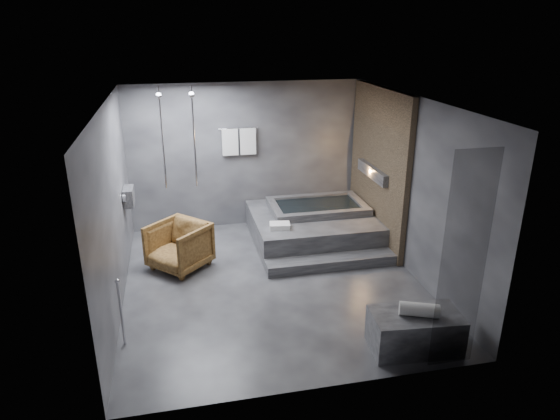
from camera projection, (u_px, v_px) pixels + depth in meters
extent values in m
plane|color=#29292B|center=(272.00, 281.00, 7.85)|extent=(5.00, 5.00, 0.00)
cube|color=#454547|center=(271.00, 102.00, 6.86)|extent=(4.50, 5.00, 0.04)
cube|color=#323237|center=(247.00, 156.00, 9.64)|extent=(4.50, 0.04, 2.80)
cube|color=#323237|center=(320.00, 277.00, 5.07)|extent=(4.50, 0.04, 2.80)
cube|color=#323237|center=(113.00, 209.00, 6.91)|extent=(0.04, 5.00, 2.80)
cube|color=#323237|center=(413.00, 188.00, 7.80)|extent=(0.04, 5.00, 2.80)
cube|color=#8D7352|center=(378.00, 167.00, 8.93)|extent=(0.10, 2.40, 2.78)
cube|color=#FF9938|center=(373.00, 172.00, 8.95)|extent=(0.14, 1.20, 0.20)
cube|color=slate|center=(129.00, 196.00, 8.32)|extent=(0.16, 0.42, 0.30)
imported|color=beige|center=(129.00, 201.00, 8.24)|extent=(0.08, 0.08, 0.21)
imported|color=beige|center=(130.00, 199.00, 8.44)|extent=(0.07, 0.07, 0.15)
cylinder|color=silver|center=(194.00, 138.00, 8.85)|extent=(0.04, 0.04, 1.80)
cylinder|color=silver|center=(162.00, 139.00, 8.75)|extent=(0.04, 0.04, 1.80)
cylinder|color=silver|center=(238.00, 129.00, 9.36)|extent=(0.75, 0.02, 0.02)
cube|color=white|center=(230.00, 142.00, 9.40)|extent=(0.30, 0.06, 0.50)
cube|color=white|center=(248.00, 141.00, 9.46)|extent=(0.30, 0.06, 0.50)
cylinder|color=silver|center=(121.00, 314.00, 6.17)|extent=(0.04, 0.04, 0.90)
cube|color=black|center=(463.00, 264.00, 5.46)|extent=(0.55, 0.01, 2.60)
cube|color=#2E2E30|center=(312.00, 227.00, 9.30)|extent=(2.20, 2.00, 0.50)
cube|color=#2E2E30|center=(331.00, 262.00, 8.27)|extent=(2.20, 0.36, 0.18)
cube|color=#313134|center=(415.00, 331.00, 6.18)|extent=(1.14, 0.70, 0.49)
imported|color=#422910|center=(179.00, 246.00, 8.17)|extent=(1.19, 1.19, 0.78)
cylinder|color=silver|center=(419.00, 310.00, 6.02)|extent=(0.50, 0.34, 0.17)
cube|color=white|center=(280.00, 226.00, 8.57)|extent=(0.38, 0.30, 0.09)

